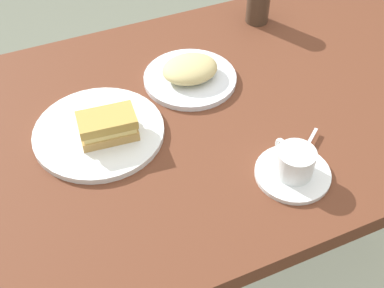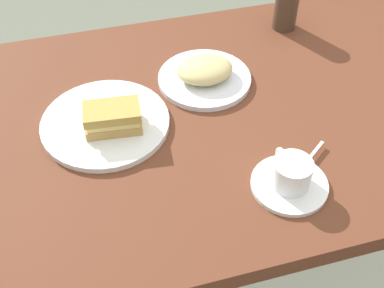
# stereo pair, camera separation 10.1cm
# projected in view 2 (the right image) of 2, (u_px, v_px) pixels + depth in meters

# --- Properties ---
(ground_plane) EXTENTS (6.00, 6.00, 0.00)m
(ground_plane) POSITION_uv_depth(u_px,v_px,m) (242.00, 266.00, 1.69)
(ground_plane) COLOR slate
(dining_table) EXTENTS (1.32, 0.81, 0.75)m
(dining_table) POSITION_uv_depth(u_px,v_px,m) (261.00, 138.00, 1.24)
(dining_table) COLOR #5A2F1E
(dining_table) RESTS_ON ground_plane
(sandwich_plate) EXTENTS (0.28, 0.28, 0.01)m
(sandwich_plate) POSITION_uv_depth(u_px,v_px,m) (105.00, 123.00, 1.09)
(sandwich_plate) COLOR white
(sandwich_plate) RESTS_ON dining_table
(sandwich_front) EXTENTS (0.13, 0.08, 0.06)m
(sandwich_front) POSITION_uv_depth(u_px,v_px,m) (113.00, 118.00, 1.05)
(sandwich_front) COLOR #B2894A
(sandwich_front) RESTS_ON sandwich_plate
(coffee_saucer) EXTENTS (0.15, 0.15, 0.01)m
(coffee_saucer) POSITION_uv_depth(u_px,v_px,m) (289.00, 185.00, 0.97)
(coffee_saucer) COLOR white
(coffee_saucer) RESTS_ON dining_table
(coffee_cup) EXTENTS (0.08, 0.10, 0.06)m
(coffee_cup) POSITION_uv_depth(u_px,v_px,m) (291.00, 172.00, 0.95)
(coffee_cup) COLOR white
(coffee_cup) RESTS_ON coffee_saucer
(spoon) EXTENTS (0.09, 0.07, 0.01)m
(spoon) POSITION_uv_depth(u_px,v_px,m) (308.00, 160.00, 1.01)
(spoon) COLOR silver
(spoon) RESTS_ON coffee_saucer
(side_plate) EXTENTS (0.23, 0.23, 0.01)m
(side_plate) POSITION_uv_depth(u_px,v_px,m) (204.00, 79.00, 1.20)
(side_plate) COLOR white
(side_plate) RESTS_ON dining_table
(side_food_pile) EXTENTS (0.14, 0.11, 0.04)m
(side_food_pile) POSITION_uv_depth(u_px,v_px,m) (205.00, 69.00, 1.18)
(side_food_pile) COLOR tan
(side_food_pile) RESTS_ON side_plate
(drinking_glass) EXTENTS (0.06, 0.06, 0.13)m
(drinking_glass) POSITION_uv_depth(u_px,v_px,m) (286.00, 6.00, 1.32)
(drinking_glass) COLOR #423225
(drinking_glass) RESTS_ON dining_table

